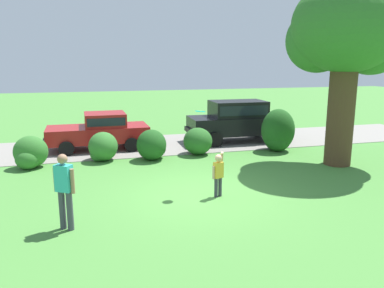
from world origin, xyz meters
TOP-DOWN VIEW (x-y plane):
  - ground_plane at (0.00, 0.00)m, footprint 80.00×80.00m
  - driveway_strip at (0.00, 6.84)m, footprint 28.00×4.40m
  - oak_tree_large at (5.86, 1.90)m, footprint 4.18×3.97m
  - shrub_near_tree at (-5.02, 4.26)m, footprint 1.18×1.14m
  - shrub_centre_left at (-2.50, 4.63)m, footprint 1.09×1.25m
  - shrub_centre at (-0.65, 4.31)m, footprint 1.17×1.29m
  - shrub_centre_right at (1.26, 4.62)m, footprint 1.17×1.22m
  - shrub_far_end at (4.68, 4.33)m, footprint 1.39×1.35m
  - parked_sedan at (-2.48, 6.68)m, footprint 4.42×2.14m
  - parked_suv at (3.77, 6.55)m, footprint 4.75×2.19m
  - child_thrower at (0.39, -0.33)m, footprint 0.40×0.35m
  - frisbee at (0.01, 0.15)m, footprint 0.28×0.28m
  - adult_onlooker at (-3.60, -1.44)m, footprint 0.45×0.38m

SIDE VIEW (x-z plane):
  - ground_plane at x=0.00m, z-range 0.00..0.00m
  - driveway_strip at x=0.00m, z-range 0.00..0.02m
  - shrub_centre_left at x=-2.50m, z-range -0.03..1.06m
  - shrub_near_tree at x=-5.02m, z-range -0.05..1.09m
  - shrub_centre at x=-0.65m, z-range -0.05..1.12m
  - shrub_centre_right at x=1.26m, z-range 0.00..1.09m
  - child_thrower at x=0.39m, z-range 0.07..1.36m
  - shrub_far_end at x=4.68m, z-range -0.10..1.67m
  - parked_sedan at x=-2.48m, z-range 0.07..1.63m
  - adult_onlooker at x=-3.60m, z-range 0.11..1.85m
  - parked_suv at x=3.77m, z-range 0.12..2.04m
  - frisbee at x=0.01m, z-range 2.30..2.40m
  - oak_tree_large at x=5.86m, z-range 1.35..7.89m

